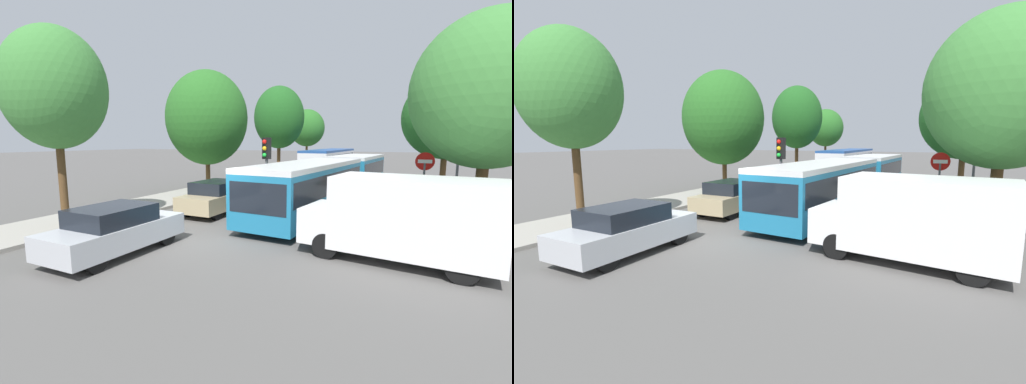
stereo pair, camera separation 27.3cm
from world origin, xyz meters
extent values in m
plane|color=#565451|center=(0.00, 0.00, 0.00)|extent=(200.00, 200.00, 0.00)
cube|color=#9E998E|center=(-6.28, 12.10, 0.07)|extent=(3.20, 34.19, 0.14)
cube|color=teal|center=(1.85, 5.01, 1.21)|extent=(3.03, 9.00, 1.91)
cube|color=black|center=(1.85, 5.01, 1.55)|extent=(3.03, 8.64, 0.84)
cube|color=silver|center=(1.85, 5.01, 2.26)|extent=(3.03, 9.00, 0.19)
cube|color=teal|center=(2.48, 13.36, 1.21)|extent=(2.82, 6.21, 1.91)
cube|color=black|center=(2.48, 13.36, 1.55)|extent=(2.82, 5.97, 0.84)
cube|color=silver|center=(2.48, 13.36, 2.26)|extent=(2.82, 6.21, 0.19)
cylinder|color=black|center=(2.22, 9.88, 1.21)|extent=(1.82, 1.06, 1.76)
cube|color=black|center=(1.52, 0.64, 1.44)|extent=(2.09, 0.25, 1.02)
cylinder|color=black|center=(2.63, 2.11, 0.47)|extent=(0.35, 0.95, 0.93)
cylinder|color=black|center=(0.65, 2.26, 0.47)|extent=(0.35, 0.95, 0.93)
cylinder|color=black|center=(3.06, 7.76, 0.47)|extent=(0.35, 0.95, 0.93)
cylinder|color=black|center=(1.07, 7.91, 0.47)|extent=(0.35, 0.95, 0.93)
cylinder|color=black|center=(3.48, 13.29, 0.47)|extent=(0.35, 0.95, 0.93)
cylinder|color=black|center=(1.49, 13.44, 0.47)|extent=(0.35, 0.95, 0.93)
cube|color=silver|center=(-1.84, 24.19, 1.25)|extent=(2.74, 11.37, 1.97)
cube|color=black|center=(-1.84, 24.19, 1.61)|extent=(2.75, 10.80, 0.83)
cube|color=#234C93|center=(-1.84, 24.19, 2.34)|extent=(2.74, 11.37, 0.20)
cylinder|color=black|center=(-2.81, 27.95, 0.49)|extent=(0.32, 0.99, 0.98)
cylinder|color=black|center=(-0.71, 27.90, 0.49)|extent=(0.32, 0.99, 0.98)
cylinder|color=black|center=(-2.96, 20.82, 0.49)|extent=(0.32, 0.99, 0.98)
cylinder|color=black|center=(-0.85, 20.78, 0.49)|extent=(0.32, 0.99, 0.98)
cube|color=#B7BABF|center=(-1.69, -2.16, 0.58)|extent=(1.78, 4.10, 0.66)
cube|color=black|center=(-1.69, -2.26, 1.16)|extent=(1.62, 2.16, 0.50)
cylinder|color=black|center=(-2.40, -0.85, 0.31)|extent=(0.22, 0.62, 0.62)
cylinder|color=black|center=(-0.95, -0.87, 0.31)|extent=(0.22, 0.62, 0.62)
cylinder|color=black|center=(-2.44, -3.46, 0.31)|extent=(0.22, 0.62, 0.62)
cylinder|color=black|center=(-0.99, -3.48, 0.31)|extent=(0.22, 0.62, 0.62)
cube|color=tan|center=(-2.08, 4.09, 0.60)|extent=(1.84, 4.23, 0.68)
cube|color=black|center=(-2.08, 3.99, 1.20)|extent=(1.67, 2.23, 0.52)
cylinder|color=black|center=(-2.81, 5.45, 0.32)|extent=(0.23, 0.64, 0.64)
cylinder|color=black|center=(-1.31, 5.43, 0.32)|extent=(0.23, 0.64, 0.64)
cylinder|color=black|center=(-2.85, 2.76, 0.32)|extent=(0.23, 0.64, 0.64)
cylinder|color=black|center=(-1.35, 2.73, 0.32)|extent=(0.23, 0.64, 0.64)
cube|color=navy|center=(-1.82, 9.64, 0.62)|extent=(1.89, 4.34, 0.70)
cube|color=black|center=(-1.82, 9.54, 1.23)|extent=(1.71, 2.28, 0.53)
cylinder|color=black|center=(-2.57, 11.03, 0.33)|extent=(0.23, 0.66, 0.66)
cylinder|color=black|center=(-1.03, 11.01, 0.33)|extent=(0.23, 0.66, 0.66)
cylinder|color=black|center=(-2.61, 8.27, 0.33)|extent=(0.23, 0.66, 0.66)
cylinder|color=black|center=(-1.07, 8.25, 0.33)|extent=(0.23, 0.66, 0.66)
cube|color=white|center=(6.09, 0.65, 1.31)|extent=(4.31, 2.48, 2.00)
cube|color=white|center=(3.60, 0.95, 0.84)|extent=(1.12, 1.99, 1.00)
cylinder|color=black|center=(3.90, 0.07, 0.36)|extent=(0.74, 0.32, 0.72)
cylinder|color=black|center=(4.10, 1.74, 0.36)|extent=(0.74, 0.32, 0.72)
cylinder|color=black|center=(7.18, -0.32, 0.36)|extent=(0.74, 0.32, 0.72)
cylinder|color=black|center=(7.38, 1.34, 0.36)|extent=(0.74, 0.32, 0.72)
cylinder|color=#56595E|center=(0.28, 4.20, 1.70)|extent=(0.12, 0.12, 3.40)
cube|color=black|center=(0.28, 4.20, 2.95)|extent=(0.37, 0.32, 0.90)
sphere|color=red|center=(0.24, 4.06, 3.23)|extent=(0.18, 0.18, 0.18)
sphere|color=#EAAD14|center=(0.24, 4.06, 2.95)|extent=(0.18, 0.18, 0.18)
sphere|color=green|center=(0.24, 4.06, 2.67)|extent=(0.18, 0.18, 0.18)
cylinder|color=#56595E|center=(6.33, 5.78, 1.20)|extent=(0.08, 0.08, 2.40)
cylinder|color=red|center=(6.33, 5.78, 2.47)|extent=(0.70, 0.03, 0.70)
cube|color=white|center=(6.33, 5.76, 2.47)|extent=(0.50, 0.04, 0.14)
cylinder|color=#56595E|center=(7.55, 7.02, 1.80)|extent=(0.10, 0.10, 3.60)
cube|color=#197A38|center=(7.55, 7.02, 3.30)|extent=(0.19, 1.40, 0.28)
cube|color=#197A38|center=(7.55, 7.02, 2.96)|extent=(0.19, 1.40, 0.28)
cylinder|color=#51381E|center=(-5.70, -0.88, 1.75)|extent=(0.28, 0.28, 3.50)
ellipsoid|color=#3D7F38|center=(-5.70, -0.88, 5.10)|extent=(3.53, 3.53, 4.27)
cylinder|color=#51381E|center=(-6.07, 9.31, 1.24)|extent=(0.29, 0.29, 2.49)
ellipsoid|color=#286623|center=(-6.07, 9.31, 4.68)|extent=(5.12, 5.12, 5.83)
ellipsoid|color=#33752D|center=(-5.83, 9.80, 3.80)|extent=(3.07, 3.07, 3.21)
cylinder|color=#51381E|center=(-5.58, 20.29, 1.64)|extent=(0.32, 0.32, 3.28)
ellipsoid|color=#1E561E|center=(-5.58, 20.29, 5.37)|extent=(4.54, 4.54, 5.56)
ellipsoid|color=#286623|center=(-5.89, 20.36, 4.53)|extent=(2.73, 2.73, 3.06)
cylinder|color=#51381E|center=(-6.00, 30.26, 1.58)|extent=(0.27, 0.27, 3.16)
ellipsoid|color=#286623|center=(-6.00, 30.26, 4.78)|extent=(4.07, 4.07, 4.30)
ellipsoid|color=#3D7F38|center=(-6.04, 30.07, 4.13)|extent=(2.44, 2.44, 2.37)
cylinder|color=#51381E|center=(7.91, 3.47, 1.49)|extent=(0.33, 0.33, 2.98)
ellipsoid|color=#3D7F38|center=(7.91, 3.47, 4.74)|extent=(4.54, 4.54, 4.68)
ellipsoid|color=#33752D|center=(7.99, 3.31, 4.04)|extent=(2.72, 2.72, 2.57)
cylinder|color=#51381E|center=(7.45, 14.40, 1.40)|extent=(0.34, 0.34, 2.79)
ellipsoid|color=#1E561E|center=(7.45, 14.40, 4.67)|extent=(5.06, 5.06, 5.00)
ellipsoid|color=#3D7F38|center=(7.67, 14.27, 3.92)|extent=(3.03, 3.03, 2.75)
camera|label=1|loc=(6.12, -9.11, 3.26)|focal=24.00mm
camera|label=2|loc=(6.37, -8.99, 3.26)|focal=24.00mm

